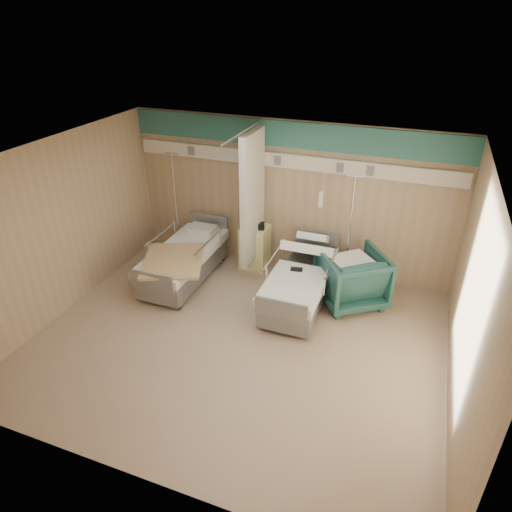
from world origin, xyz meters
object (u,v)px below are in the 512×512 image
at_px(bed_right, 300,287).
at_px(bed_left, 184,264).
at_px(bedside_cabinet, 255,247).
at_px(iv_stand_left, 179,234).
at_px(iv_stand_right, 345,267).
at_px(visitor_armchair, 351,278).

distance_m(bed_right, bed_left, 2.20).
relative_size(bedside_cabinet, iv_stand_left, 0.40).
distance_m(bed_left, bedside_cabinet, 1.39).
xyz_separation_m(bedside_cabinet, iv_stand_right, (1.77, -0.17, 0.01)).
height_order(bed_left, visitor_armchair, visitor_armchair).
bearing_deg(visitor_armchair, bed_right, -11.97).
relative_size(bed_right, iv_stand_left, 1.03).
height_order(visitor_armchair, iv_stand_left, iv_stand_left).
distance_m(visitor_armchair, iv_stand_right, 0.44).
bearing_deg(iv_stand_left, bed_left, -56.00).
xyz_separation_m(bed_right, bed_left, (-2.20, 0.00, 0.00)).
relative_size(iv_stand_right, iv_stand_left, 1.00).
bearing_deg(iv_stand_left, visitor_armchair, -8.33).
bearing_deg(bedside_cabinet, iv_stand_right, -5.37).
xyz_separation_m(bed_right, iv_stand_left, (-2.78, 0.86, 0.12)).
xyz_separation_m(bed_right, iv_stand_right, (0.62, 0.73, 0.12)).
height_order(bed_right, bed_left, same).
distance_m(bed_right, visitor_armchair, 0.88).
xyz_separation_m(bed_left, visitor_armchair, (2.99, 0.34, 0.16)).
relative_size(bed_left, bedside_cabinet, 2.54).
height_order(bed_left, iv_stand_right, iv_stand_right).
distance_m(iv_stand_right, iv_stand_left, 3.40).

